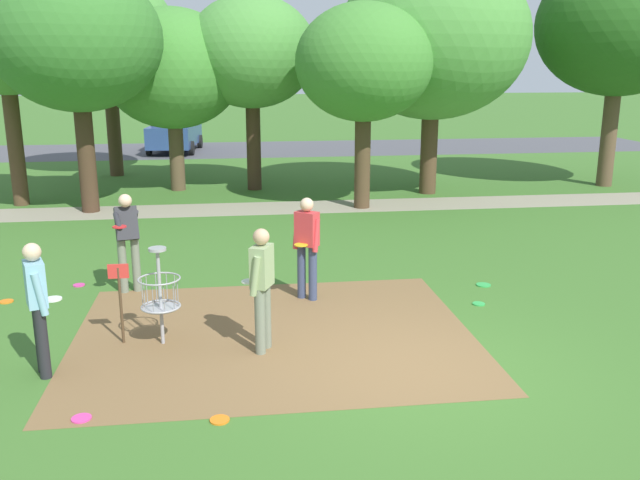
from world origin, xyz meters
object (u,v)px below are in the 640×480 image
(frisbee_far_left, at_px, (220,420))
(player_foreground_watching, at_px, (38,302))
(frisbee_by_tee, at_px, (81,418))
(tree_near_left, at_px, (172,69))
(tree_far_center, at_px, (364,63))
(tree_far_right, at_px, (620,25))
(player_waiting_right, at_px, (127,236))
(frisbee_near_basket, at_px, (79,285))
(tree_far_left, at_px, (251,53))
(frisbee_far_right, at_px, (6,301))
(tree_near_right, at_px, (4,42))
(tree_mid_left, at_px, (107,34))
(player_waiting_left, at_px, (262,283))
(disc_golf_basket, at_px, (156,292))
(player_throwing, at_px, (307,243))
(tree_mid_center, at_px, (76,40))
(parked_car_leftmost, at_px, (175,131))
(frisbee_mid_grass, at_px, (479,304))
(frisbee_scattered_a, at_px, (483,285))
(tree_mid_right, at_px, (433,38))

(frisbee_far_left, bearing_deg, player_foreground_watching, 146.32)
(frisbee_by_tee, bearing_deg, tree_near_left, 89.55)
(tree_far_center, height_order, tree_far_right, tree_far_right)
(player_waiting_right, bearing_deg, frisbee_near_basket, 154.23)
(tree_far_left, bearing_deg, frisbee_far_right, -114.45)
(tree_near_right, relative_size, tree_mid_left, 0.87)
(player_waiting_left, xyz_separation_m, tree_near_right, (-6.12, 10.74, 3.38))
(frisbee_by_tee, relative_size, frisbee_far_right, 0.98)
(disc_golf_basket, xyz_separation_m, player_throwing, (2.27, 1.57, 0.21))
(disc_golf_basket, xyz_separation_m, frisbee_far_right, (-2.65, 2.07, -0.74))
(frisbee_near_basket, bearing_deg, tree_far_left, 69.19)
(player_foreground_watching, distance_m, frisbee_far_right, 3.30)
(disc_golf_basket, distance_m, tree_mid_left, 15.99)
(disc_golf_basket, xyz_separation_m, player_waiting_right, (-0.68, 2.33, 0.23))
(player_foreground_watching, height_order, tree_mid_center, tree_mid_center)
(player_throwing, bearing_deg, tree_near_right, 128.49)
(frisbee_far_left, height_order, tree_far_right, tree_far_right)
(player_waiting_right, distance_m, tree_far_left, 10.34)
(tree_far_right, distance_m, parked_car_leftmost, 18.19)
(player_waiting_left, distance_m, tree_near_right, 12.81)
(player_throwing, distance_m, player_waiting_left, 2.16)
(disc_golf_basket, relative_size, tree_far_left, 0.24)
(frisbee_near_basket, distance_m, frisbee_mid_grass, 6.90)
(frisbee_scattered_a, height_order, tree_mid_right, tree_mid_right)
(tree_far_right, bearing_deg, tree_far_left, 175.83)
(frisbee_scattered_a, bearing_deg, player_throwing, -174.88)
(frisbee_far_left, height_order, tree_far_left, tree_far_left)
(player_throwing, distance_m, tree_mid_center, 9.64)
(frisbee_far_left, bearing_deg, tree_far_right, 47.85)
(player_foreground_watching, relative_size, player_waiting_left, 1.00)
(frisbee_by_tee, xyz_separation_m, frisbee_far_left, (1.51, -0.23, 0.00))
(player_throwing, bearing_deg, frisbee_by_tee, -129.00)
(disc_golf_basket, relative_size, tree_mid_left, 0.21)
(player_waiting_left, relative_size, frisbee_near_basket, 8.41)
(frisbee_near_basket, relative_size, tree_near_left, 0.04)
(frisbee_far_left, distance_m, tree_near_left, 14.85)
(frisbee_scattered_a, bearing_deg, frisbee_far_right, 178.52)
(disc_golf_basket, relative_size, frisbee_mid_grass, 6.93)
(player_throwing, relative_size, parked_car_leftmost, 0.39)
(tree_far_right, bearing_deg, frisbee_scattered_a, -129.13)
(frisbee_far_left, bearing_deg, tree_mid_center, 106.93)
(player_foreground_watching, xyz_separation_m, parked_car_leftmost, (0.03, 22.48, -0.05))
(player_foreground_watching, height_order, tree_mid_right, tree_mid_right)
(frisbee_far_right, relative_size, tree_far_center, 0.04)
(tree_far_center, bearing_deg, disc_golf_basket, -117.69)
(frisbee_near_basket, height_order, tree_mid_right, tree_mid_right)
(tree_mid_left, xyz_separation_m, tree_far_right, (15.77, -4.16, 0.16))
(frisbee_far_left, bearing_deg, disc_golf_basket, 110.97)
(frisbee_scattered_a, relative_size, tree_near_left, 0.05)
(frisbee_by_tee, height_order, tree_near_right, tree_near_right)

